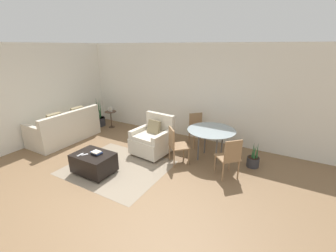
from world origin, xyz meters
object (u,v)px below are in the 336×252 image
at_px(book_stack, 96,153).
at_px(tv_remote_secondary, 80,155).
at_px(side_table, 111,116).
at_px(armchair, 153,139).
at_px(tv_remote_primary, 85,155).
at_px(potted_plant, 99,120).
at_px(picture_frame, 110,109).
at_px(dining_chair_far_left, 197,127).
at_px(couch, 66,130).
at_px(dining_chair_near_left, 176,143).
at_px(dining_chair_near_right, 230,156).
at_px(ottoman, 94,162).
at_px(potted_plant_small, 253,160).
at_px(dining_table, 211,133).

height_order(book_stack, tv_remote_secondary, book_stack).
xyz_separation_m(tv_remote_secondary, side_table, (-1.52, 2.57, -0.06)).
relative_size(armchair, tv_remote_primary, 7.26).
bearing_deg(potted_plant, tv_remote_primary, -49.33).
bearing_deg(picture_frame, dining_chair_far_left, 2.22).
distance_m(couch, dining_chair_near_left, 3.50).
relative_size(dining_chair_near_left, dining_chair_far_left, 1.00).
relative_size(couch, dining_chair_near_right, 2.14).
bearing_deg(dining_chair_far_left, dining_chair_near_left, -90.00).
distance_m(couch, tv_remote_secondary, 2.18).
bearing_deg(couch, tv_remote_primary, -26.98).
bearing_deg(couch, dining_chair_far_left, 25.16).
bearing_deg(tv_remote_primary, ottoman, 42.50).
xyz_separation_m(tv_remote_primary, dining_chair_far_left, (1.49, 2.64, 0.06)).
distance_m(book_stack, potted_plant_small, 3.56).
bearing_deg(book_stack, side_table, 127.25).
bearing_deg(ottoman, couch, 156.92).
bearing_deg(book_stack, dining_chair_far_left, 62.31).
bearing_deg(book_stack, dining_chair_near_right, 25.27).
relative_size(dining_table, potted_plant_small, 1.86).
xyz_separation_m(dining_chair_far_left, potted_plant_small, (1.65, -0.52, -0.36)).
relative_size(picture_frame, potted_plant_small, 0.28).
bearing_deg(potted_plant_small, book_stack, -146.38).
bearing_deg(side_table, ottoman, -54.33).
bearing_deg(potted_plant_small, side_table, 175.16).
height_order(tv_remote_secondary, potted_plant_small, potted_plant_small).
xyz_separation_m(couch, dining_chair_far_left, (3.47, 1.63, 0.20)).
relative_size(armchair, tv_remote_secondary, 6.16).
bearing_deg(tv_remote_secondary, potted_plant_small, 33.95).
bearing_deg(couch, picture_frame, 76.12).
relative_size(dining_chair_near_right, potted_plant_small, 1.45).
xyz_separation_m(dining_chair_near_right, dining_chair_far_left, (-1.27, 1.27, 0.00)).
bearing_deg(dining_chair_near_left, side_table, 159.67).
xyz_separation_m(armchair, ottoman, (-0.60, -1.46, -0.13)).
bearing_deg(side_table, armchair, -22.17).
relative_size(ottoman, side_table, 1.52).
relative_size(ottoman, dining_chair_near_left, 0.96).
xyz_separation_m(ottoman, dining_chair_near_right, (2.64, 1.26, 0.27)).
relative_size(book_stack, picture_frame, 1.46).
distance_m(tv_remote_primary, side_table, 2.99).
bearing_deg(ottoman, potted_plant_small, 33.59).
relative_size(tv_remote_primary, tv_remote_secondary, 0.85).
bearing_deg(armchair, side_table, 157.83).
bearing_deg(dining_chair_far_left, picture_frame, -177.78).
bearing_deg(potted_plant_small, couch, -167.77).
height_order(couch, dining_chair_near_left, couch).
relative_size(book_stack, side_table, 0.45).
bearing_deg(couch, potted_plant, 94.90).
xyz_separation_m(couch, tv_remote_primary, (1.98, -1.01, 0.14)).
bearing_deg(book_stack, dining_table, 43.66).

